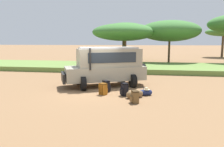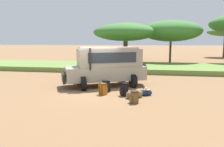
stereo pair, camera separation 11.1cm
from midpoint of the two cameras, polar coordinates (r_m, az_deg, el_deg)
name	(u,v)px [view 2 (the right image)]	position (r m, az deg, el deg)	size (l,w,h in m)	color
ground_plane	(95,90)	(12.57, -4.29, -4.45)	(320.00, 320.00, 0.00)	olive
grass_bank	(120,67)	(22.27, 2.24, 1.74)	(120.00, 7.00, 0.44)	olive
safari_vehicle	(107,65)	(13.71, -1.16, 2.13)	(5.35, 3.92, 2.44)	gray
backpack_beside_front_wheel	(134,97)	(10.04, 6.15, -6.13)	(0.44, 0.44, 0.57)	brown
backpack_cluster_center	(103,89)	(11.53, -2.09, -4.07)	(0.46, 0.47, 0.61)	#B26619
backpack_near_rear_wheel	(124,90)	(11.30, 3.49, -4.22)	(0.47, 0.46, 0.66)	black
backpack_outermost	(106,86)	(12.16, -1.23, -3.37)	(0.49, 0.49, 0.64)	black
duffel_bag_low_black_case	(145,92)	(11.49, 8.77, -4.93)	(0.78, 0.46, 0.40)	navy
duffel_bag_soft_canvas	(134,94)	(10.96, 6.16, -5.40)	(0.81, 0.68, 0.47)	brown
acacia_tree_far_left	(127,28)	(35.90, 3.98, 11.69)	(6.24, 6.10, 5.79)	brown
acacia_tree_left_mid	(125,32)	(26.52, 3.48, 10.70)	(7.50, 7.28, 4.92)	brown
acacia_tree_centre_back	(171,31)	(27.99, 15.28, 10.66)	(7.32, 7.24, 5.33)	brown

